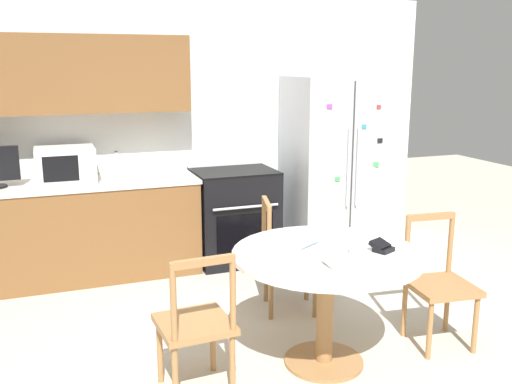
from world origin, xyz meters
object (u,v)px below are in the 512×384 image
Objects in this scene: dining_chair_left at (196,325)px; wallet at (382,247)px; microwave at (66,165)px; counter_bottle at (117,167)px; dining_chair_far at (286,258)px; dining_chair_right at (439,284)px; candle_glass at (356,249)px; oven_range at (234,215)px; refrigerator at (334,166)px.

wallet is at bearing -6.31° from dining_chair_left.
counter_bottle is at bearing 9.07° from microwave.
counter_bottle is at bearing -126.68° from dining_chair_far.
wallet is (1.35, -2.36, -0.20)m from counter_bottle.
dining_chair_right is 11.39× the size of candle_glass.
oven_range reaches higher than dining_chair_far.
dining_chair_far is at bearing -89.23° from oven_range.
microwave reaches higher than dining_chair_left.
candle_glass is (0.07, -2.24, 0.34)m from oven_range.
microwave is at bearing 178.19° from oven_range.
wallet is (0.19, 0.00, -0.01)m from candle_glass.
dining_chair_left is (0.60, -2.22, -0.62)m from microwave.
dining_chair_right is at bearing 55.71° from dining_chair_far.
counter_bottle is 2.64m from candle_glass.
dining_chair_far is (1.12, -1.39, -0.56)m from counter_bottle.
refrigerator is 2.00× the size of dining_chair_right.
refrigerator is 7.34× the size of counter_bottle.
dining_chair_left is (-1.74, -0.03, 0.00)m from dining_chair_right.
wallet is at bearing 0.28° from candle_glass.
refrigerator is at bearing 69.63° from wallet.
dining_chair_far is at bearing -42.38° from dining_chair_right.
counter_bottle is 0.27× the size of dining_chair_left.
oven_range reaches higher than dining_chair_left.
counter_bottle reaches higher than wallet.
oven_range is at bearing 91.67° from candle_glass.
dining_chair_far is 5.46× the size of wallet.
refrigerator reaches higher than wallet.
candle_glass is (-0.72, -0.09, 0.37)m from dining_chair_right.
dining_chair_right is at bearing -50.22° from counter_bottle.
microwave is at bearing -36.80° from dining_chair_right.
oven_range is at bearing 177.04° from refrigerator.
oven_range is 2.29m from dining_chair_right.
microwave is (-1.55, 0.05, 0.59)m from oven_range.
candle_glass is (1.16, -2.36, -0.19)m from counter_bottle.
oven_range is at bearing 96.41° from wallet.
microwave is at bearing -170.93° from counter_bottle.
oven_range is 13.63× the size of candle_glass.
dining_chair_right is at bearing -97.42° from refrigerator.
microwave reaches higher than oven_range.
oven_range is 1.20× the size of dining_chair_right.
dining_chair_left is at bearing 7.37° from dining_chair_right.
dining_chair_far is at bearing -130.82° from refrigerator.
dining_chair_left is 1.08m from candle_glass.
candle_glass reaches higher than wallet.
refrigerator is at bearing 65.47° from candle_glass.
oven_range is 1.22m from counter_bottle.
microwave is at bearing 177.72° from refrigerator.
candle_glass is (-1.00, -2.18, -0.10)m from refrigerator.
dining_chair_left is at bearing 177.07° from wallet.
dining_chair_left is 11.39× the size of candle_glass.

